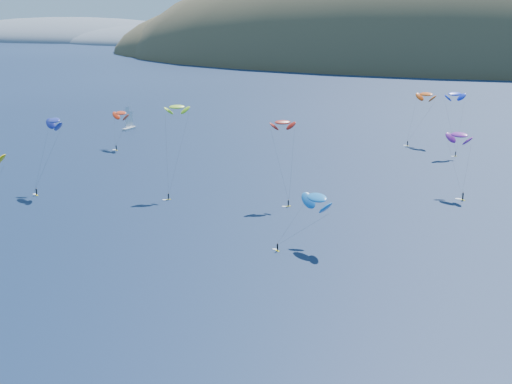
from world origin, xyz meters
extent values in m
ellipsoid|color=#3D3526|center=(20.00, 560.00, -12.60)|extent=(600.00, 300.00, 210.00)
ellipsoid|color=#3D3526|center=(-140.00, 590.00, -7.20)|extent=(340.00, 240.00, 120.00)
ellipsoid|color=slate|center=(-480.00, 760.00, -3.60)|extent=(400.00, 240.00, 60.00)
ellipsoid|color=slate|center=(-340.00, 720.00, -2.64)|extent=(240.00, 180.00, 44.00)
cube|color=silver|center=(-83.55, 184.72, 0.33)|extent=(2.53, 7.18, 0.84)
cylinder|color=silver|center=(-83.55, 185.18, 5.25)|extent=(0.13, 0.13, 9.85)
cube|color=yellow|center=(-68.31, 147.37, 0.04)|extent=(1.53, 1.03, 0.08)
cylinder|color=black|center=(-68.31, 147.37, 0.98)|extent=(0.35, 0.35, 1.59)
sphere|color=#8C6047|center=(-68.31, 147.37, 1.90)|extent=(0.27, 0.27, 0.27)
ellipsoid|color=#F33C18|center=(-69.36, 153.57, 11.94)|extent=(8.90, 6.87, 4.50)
cube|color=yellow|center=(-24.70, 96.87, 0.04)|extent=(1.29, 1.05, 0.07)
cylinder|color=black|center=(-24.70, 96.87, 0.85)|extent=(0.31, 0.31, 1.39)
sphere|color=#8C6047|center=(-24.70, 96.87, 1.66)|extent=(0.23, 0.23, 0.23)
ellipsoid|color=#A6E92E|center=(-26.31, 107.17, 22.67)|extent=(6.99, 6.12, 3.59)
cube|color=yellow|center=(42.64, 174.89, 0.03)|extent=(1.22, 1.08, 0.07)
cylinder|color=black|center=(42.64, 174.89, 0.83)|extent=(0.30, 0.30, 1.35)
sphere|color=#8C6047|center=(42.64, 174.89, 1.61)|extent=(0.23, 0.23, 0.23)
ellipsoid|color=#1734D9|center=(40.78, 180.35, 19.85)|extent=(8.30, 7.66, 4.32)
cube|color=yellow|center=(13.44, 68.73, 0.04)|extent=(1.19, 1.14, 0.07)
cylinder|color=black|center=(13.44, 68.73, 0.84)|extent=(0.30, 0.30, 1.37)
sphere|color=#8C6047|center=(13.44, 68.73, 1.63)|extent=(0.23, 0.23, 0.23)
ellipsoid|color=blue|center=(20.00, 75.21, 10.34)|extent=(9.75, 9.46, 5.18)
cube|color=yellow|center=(47.75, 120.75, 0.04)|extent=(1.56, 1.27, 0.09)
cylinder|color=black|center=(47.75, 120.75, 1.04)|extent=(0.37, 0.37, 1.69)
sphere|color=#8C6047|center=(47.75, 120.75, 2.02)|extent=(0.28, 0.28, 0.28)
ellipsoid|color=#7B1E95|center=(45.38, 128.52, 15.63)|extent=(8.61, 7.52, 4.42)
cube|color=yellow|center=(6.51, 100.83, 0.04)|extent=(1.31, 1.02, 0.07)
cylinder|color=black|center=(6.51, 100.83, 0.86)|extent=(0.31, 0.31, 1.40)
sphere|color=#8C6047|center=(6.51, 100.83, 1.67)|extent=(0.23, 0.23, 0.23)
ellipsoid|color=red|center=(3.17, 106.45, 20.24)|extent=(6.99, 5.94, 3.57)
cube|color=yellow|center=(-59.61, 89.45, 0.04)|extent=(1.45, 1.22, 0.08)
cylinder|color=black|center=(-59.61, 89.45, 0.97)|extent=(0.35, 0.35, 1.58)
sphere|color=#8C6047|center=(-59.61, 89.45, 1.89)|extent=(0.27, 0.27, 0.27)
ellipsoid|color=navy|center=(-58.43, 98.09, 18.78)|extent=(9.07, 8.12, 4.68)
cube|color=yellow|center=(25.55, 186.83, 0.04)|extent=(1.39, 1.15, 0.08)
cylinder|color=black|center=(25.55, 186.83, 0.92)|extent=(0.33, 0.33, 1.51)
sphere|color=#8C6047|center=(25.55, 186.83, 1.80)|extent=(0.25, 0.25, 0.25)
ellipsoid|color=#EA5412|center=(30.12, 195.31, 17.45)|extent=(9.11, 8.01, 4.68)
camera|label=1|loc=(53.52, -64.31, 50.59)|focal=50.00mm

